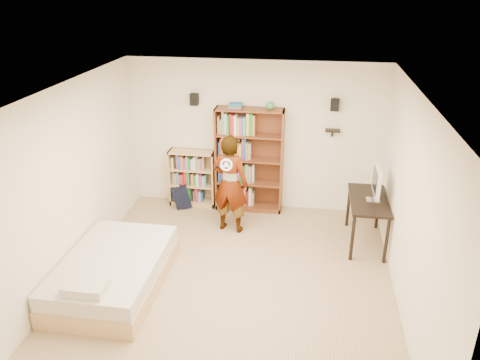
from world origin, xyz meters
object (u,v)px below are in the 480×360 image
Objects in this scene: tall_bookshelf at (249,161)px; computer_desk at (366,221)px; daybed at (113,268)px; low_bookshelf at (193,178)px; person at (230,184)px.

tall_bookshelf reaches higher than computer_desk.
daybed is at bearing -119.68° from tall_bookshelf.
person reaches higher than low_bookshelf.
low_bookshelf is at bearing 162.82° from computer_desk.
low_bookshelf is at bearing 179.13° from tall_bookshelf.
tall_bookshelf is at bearing -0.87° from low_bookshelf.
person is (-2.21, 0.11, 0.44)m from computer_desk.
tall_bookshelf is 2.28m from computer_desk.
tall_bookshelf is 1.14m from low_bookshelf.
daybed is (-0.45, -2.67, -0.23)m from low_bookshelf.
low_bookshelf reaches higher than computer_desk.
person is at bearing -103.70° from tall_bookshelf.
computer_desk is 0.58× the size of daybed.
low_bookshelf is at bearing 80.36° from daybed.
tall_bookshelf is 0.95× the size of daybed.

